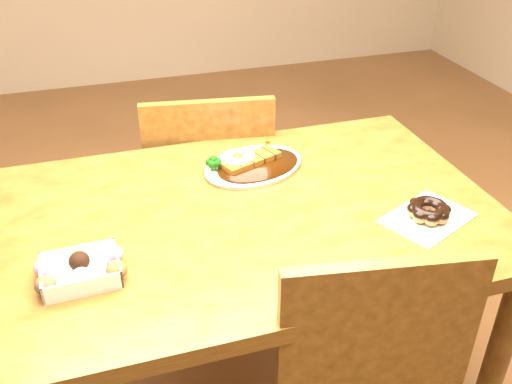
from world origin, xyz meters
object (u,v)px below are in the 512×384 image
object	(u,v)px
chair_far	(209,193)
pon_de_ring	(429,211)
katsu_curry_plate	(251,164)
table	(250,243)
donut_box	(81,270)

from	to	relation	value
chair_far	pon_de_ring	distance (m)	0.84
chair_far	katsu_curry_plate	size ratio (longest dim) A/B	2.67
katsu_curry_plate	pon_de_ring	world-z (taller)	katsu_curry_plate
chair_far	table	bearing A→B (deg)	97.29
table	chair_far	distance (m)	0.56
table	pon_de_ring	world-z (taller)	pon_de_ring
katsu_curry_plate	donut_box	distance (m)	0.57
donut_box	chair_far	bearing A→B (deg)	58.53
donut_box	pon_de_ring	xyz separation A→B (m)	(0.79, -0.02, -0.00)
table	chair_far	bearing A→B (deg)	88.64
table	pon_de_ring	bearing A→B (deg)	-22.05
katsu_curry_plate	pon_de_ring	bearing A→B (deg)	-47.07
chair_far	donut_box	distance (m)	0.85
katsu_curry_plate	chair_far	bearing A→B (deg)	98.34
pon_de_ring	chair_far	bearing A→B (deg)	118.68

